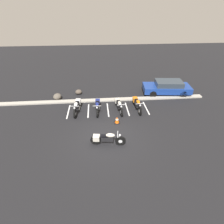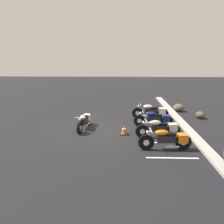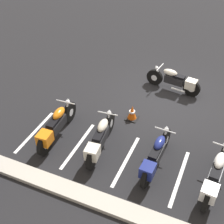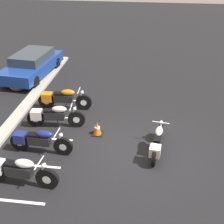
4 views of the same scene
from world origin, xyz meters
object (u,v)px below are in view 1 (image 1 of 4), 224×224
Objects in this scene: car_blue at (167,87)px; parked_bike_1 at (98,106)px; parked_bike_0 at (77,106)px; landscape_rock_1 at (79,92)px; parked_bike_2 at (119,105)px; parked_bike_3 at (137,104)px; landscape_rock_0 at (147,91)px; motorcycle_cream_featured at (106,139)px; landscape_rock_2 at (57,97)px; traffic_cone at (117,120)px.

parked_bike_1 is at bearing 27.44° from car_blue.
landscape_rock_1 is at bearing -172.96° from parked_bike_0.
car_blue is 8.33m from landscape_rock_1.
parked_bike_2 is at bearing 92.20° from parked_bike_1.
parked_bike_3 is at bearing 94.28° from parked_bike_0.
parked_bike_3 is 3.83× the size of landscape_rock_1.
parked_bike_3 reaches higher than parked_bike_1.
motorcycle_cream_featured is at bearing -122.63° from landscape_rock_0.
motorcycle_cream_featured is 4.18m from parked_bike_2.
parked_bike_0 is 8.54m from car_blue.
parked_bike_1 is at bearing -96.02° from parked_bike_2.
landscape_rock_2 is (-3.55, 2.28, -0.18)m from parked_bike_1.
car_blue reaches higher than parked_bike_1.
parked_bike_1 is 3.17m from parked_bike_3.
traffic_cone is (0.90, 2.21, -0.20)m from motorcycle_cream_featured.
parked_bike_2 reaches higher than landscape_rock_1.
parked_bike_0 is at bearing 124.68° from motorcycle_cream_featured.
parked_bike_1 reaches higher than traffic_cone.
parked_bike_3 is 2.67× the size of landscape_rock_0.
landscape_rock_2 is (-4.00, 6.28, -0.17)m from motorcycle_cream_featured.
parked_bike_1 is (1.61, -0.06, -0.02)m from parked_bike_0.
parked_bike_3 is 0.52× the size of car_blue.
parked_bike_0 reaches higher than parked_bike_1.
car_blue is (3.37, 2.54, 0.20)m from parked_bike_3.
car_blue is 8.59× the size of traffic_cone.
motorcycle_cream_featured is 2.39m from traffic_cone.
landscape_rock_0 is 1.14× the size of landscape_rock_2.
traffic_cone is at bearing -39.77° from landscape_rock_2.
motorcycle_cream_featured is at bearing -57.53° from landscape_rock_2.
parked_bike_3 is at bearing 45.12° from traffic_cone.
parked_bike_2 is (1.69, -0.01, 0.01)m from parked_bike_1.
parked_bike_3 is at bearing -120.48° from landscape_rock_0.
parked_bike_2 is 3.75× the size of landscape_rock_1.
car_blue is at bearing 40.08° from traffic_cone.
car_blue is 5.91× the size of landscape_rock_2.
parked_bike_0 is 6.86m from landscape_rock_0.
parked_bike_2 is 4.06m from landscape_rock_0.
traffic_cone is (-0.34, -1.78, -0.23)m from parked_bike_2.
parked_bike_0 is 3.51m from traffic_cone.
car_blue is at bearing 112.46° from parked_bike_2.
parked_bike_0 is at bearing -157.60° from landscape_rock_0.
landscape_rock_0 is 6.50m from landscape_rock_1.
parked_bike_0 reaches higher than motorcycle_cream_featured.
landscape_rock_1 is at bearing 121.81° from traffic_cone.
car_blue reaches higher than landscape_rock_1.
traffic_cone is at bearing -58.19° from landscape_rock_1.
parked_bike_3 reaches higher than motorcycle_cream_featured.
parked_bike_0 reaches higher than traffic_cone.
motorcycle_cream_featured is 2.81× the size of landscape_rock_2.
traffic_cone is at bearing 39.57° from parked_bike_1.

